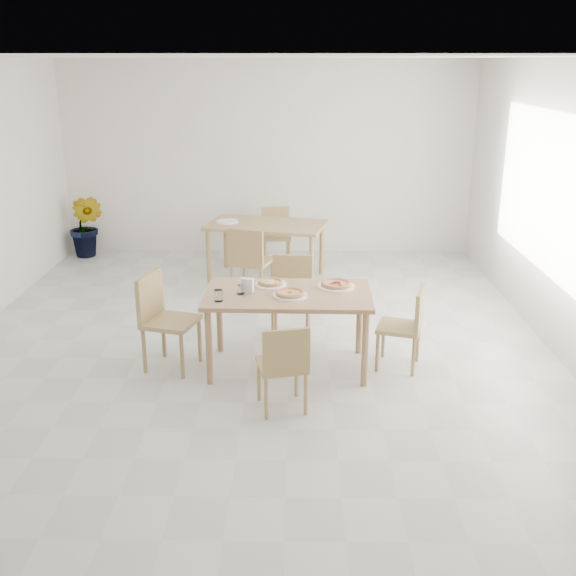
{
  "coord_description": "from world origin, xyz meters",
  "views": [
    {
      "loc": [
        0.45,
        -6.44,
        2.78
      ],
      "look_at": [
        0.36,
        -0.61,
        0.8
      ],
      "focal_mm": 42.0,
      "sensor_mm": 36.0,
      "label": 1
    }
  ],
  "objects_px": {
    "chair_west": "(162,314)",
    "plate_pepperoni": "(336,286)",
    "plate_margherita": "(290,295)",
    "pizza_pepperoni": "(336,284)",
    "chair_south": "(284,362)",
    "chair_north": "(292,290)",
    "plate_mushroom": "(270,285)",
    "chair_back_s": "(249,258)",
    "potted_plant": "(87,226)",
    "tumbler_b": "(241,290)",
    "chair_back_n": "(276,231)",
    "napkin_holder": "(247,286)",
    "tumbler_a": "(219,295)",
    "pizza_mushroom": "(270,282)",
    "plate_empty": "(227,221)",
    "chair_east": "(407,322)",
    "main_table": "(288,301)",
    "second_table": "(266,230)",
    "pizza_margherita": "(290,293)"
  },
  "relations": [
    {
      "from": "pizza_mushroom",
      "to": "plate_empty",
      "type": "height_order",
      "value": "pizza_mushroom"
    },
    {
      "from": "chair_north",
      "to": "chair_south",
      "type": "bearing_deg",
      "value": -88.66
    },
    {
      "from": "second_table",
      "to": "chair_back_n",
      "type": "relative_size",
      "value": 2.05
    },
    {
      "from": "chair_south",
      "to": "chair_north",
      "type": "height_order",
      "value": "chair_north"
    },
    {
      "from": "plate_pepperoni",
      "to": "chair_north",
      "type": "bearing_deg",
      "value": 121.99
    },
    {
      "from": "chair_back_n",
      "to": "chair_north",
      "type": "bearing_deg",
      "value": -89.87
    },
    {
      "from": "napkin_holder",
      "to": "chair_back_n",
      "type": "xyz_separation_m",
      "value": [
        0.15,
        3.48,
        -0.35
      ]
    },
    {
      "from": "chair_north",
      "to": "plate_pepperoni",
      "type": "distance_m",
      "value": 0.84
    },
    {
      "from": "plate_pepperoni",
      "to": "plate_mushroom",
      "type": "bearing_deg",
      "value": 176.23
    },
    {
      "from": "plate_mushroom",
      "to": "second_table",
      "type": "bearing_deg",
      "value": 93.54
    },
    {
      "from": "main_table",
      "to": "tumbler_a",
      "type": "xyz_separation_m",
      "value": [
        -0.61,
        -0.23,
        0.13
      ]
    },
    {
      "from": "chair_south",
      "to": "chair_north",
      "type": "distance_m",
      "value": 1.69
    },
    {
      "from": "chair_south",
      "to": "napkin_holder",
      "type": "distance_m",
      "value": 0.98
    },
    {
      "from": "chair_south",
      "to": "chair_west",
      "type": "bearing_deg",
      "value": -50.36
    },
    {
      "from": "chair_south",
      "to": "potted_plant",
      "type": "distance_m",
      "value": 5.49
    },
    {
      "from": "chair_south",
      "to": "plate_margherita",
      "type": "height_order",
      "value": "chair_south"
    },
    {
      "from": "tumbler_a",
      "to": "pizza_mushroom",
      "type": "bearing_deg",
      "value": 44.68
    },
    {
      "from": "pizza_pepperoni",
      "to": "chair_back_n",
      "type": "height_order",
      "value": "pizza_pepperoni"
    },
    {
      "from": "pizza_pepperoni",
      "to": "plate_margherita",
      "type": "bearing_deg",
      "value": -148.32
    },
    {
      "from": "pizza_pepperoni",
      "to": "napkin_holder",
      "type": "xyz_separation_m",
      "value": [
        -0.82,
        -0.17,
        0.03
      ]
    },
    {
      "from": "chair_north",
      "to": "chair_back_n",
      "type": "xyz_separation_m",
      "value": [
        -0.25,
        2.63,
        -0.02
      ]
    },
    {
      "from": "plate_pepperoni",
      "to": "pizza_pepperoni",
      "type": "height_order",
      "value": "pizza_pepperoni"
    },
    {
      "from": "plate_mushroom",
      "to": "chair_back_s",
      "type": "height_order",
      "value": "chair_back_s"
    },
    {
      "from": "plate_margherita",
      "to": "plate_mushroom",
      "type": "relative_size",
      "value": 1.03
    },
    {
      "from": "tumbler_b",
      "to": "chair_back_n",
      "type": "distance_m",
      "value": 3.54
    },
    {
      "from": "chair_east",
      "to": "plate_margherita",
      "type": "bearing_deg",
      "value": -67.67
    },
    {
      "from": "chair_south",
      "to": "tumbler_b",
      "type": "relative_size",
      "value": 9.02
    },
    {
      "from": "main_table",
      "to": "tumbler_b",
      "type": "height_order",
      "value": "tumbler_b"
    },
    {
      "from": "chair_east",
      "to": "plate_pepperoni",
      "type": "distance_m",
      "value": 0.74
    },
    {
      "from": "pizza_margherita",
      "to": "chair_west",
      "type": "bearing_deg",
      "value": 174.58
    },
    {
      "from": "plate_margherita",
      "to": "plate_pepperoni",
      "type": "height_order",
      "value": "same"
    },
    {
      "from": "chair_back_s",
      "to": "potted_plant",
      "type": "xyz_separation_m",
      "value": [
        -2.52,
        1.82,
        -0.06
      ]
    },
    {
      "from": "chair_back_s",
      "to": "chair_north",
      "type": "bearing_deg",
      "value": 133.55
    },
    {
      "from": "chair_north",
      "to": "tumbler_a",
      "type": "xyz_separation_m",
      "value": [
        -0.64,
        -1.07,
        0.32
      ]
    },
    {
      "from": "napkin_holder",
      "to": "potted_plant",
      "type": "height_order",
      "value": "potted_plant"
    },
    {
      "from": "chair_west",
      "to": "plate_pepperoni",
      "type": "relative_size",
      "value": 2.6
    },
    {
      "from": "potted_plant",
      "to": "second_table",
      "type": "bearing_deg",
      "value": -20.74
    },
    {
      "from": "plate_mushroom",
      "to": "plate_pepperoni",
      "type": "height_order",
      "value": "same"
    },
    {
      "from": "napkin_holder",
      "to": "tumbler_a",
      "type": "bearing_deg",
      "value": -122.55
    },
    {
      "from": "plate_empty",
      "to": "chair_north",
      "type": "bearing_deg",
      "value": -66.29
    },
    {
      "from": "chair_west",
      "to": "chair_east",
      "type": "xyz_separation_m",
      "value": [
        2.29,
        0.0,
        -0.07
      ]
    },
    {
      "from": "chair_south",
      "to": "chair_back_s",
      "type": "height_order",
      "value": "chair_back_s"
    },
    {
      "from": "pizza_pepperoni",
      "to": "chair_back_s",
      "type": "height_order",
      "value": "chair_back_s"
    },
    {
      "from": "plate_pepperoni",
      "to": "pizza_margherita",
      "type": "height_order",
      "value": "pizza_margherita"
    },
    {
      "from": "main_table",
      "to": "plate_empty",
      "type": "bearing_deg",
      "value": 107.67
    },
    {
      "from": "plate_margherita",
      "to": "pizza_pepperoni",
      "type": "bearing_deg",
      "value": 31.68
    },
    {
      "from": "plate_mushroom",
      "to": "napkin_holder",
      "type": "relative_size",
      "value": 2.19
    },
    {
      "from": "main_table",
      "to": "chair_east",
      "type": "relative_size",
      "value": 1.95
    },
    {
      "from": "chair_west",
      "to": "chair_back_s",
      "type": "relative_size",
      "value": 1.02
    },
    {
      "from": "tumbler_a",
      "to": "napkin_holder",
      "type": "height_order",
      "value": "napkin_holder"
    }
  ]
}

